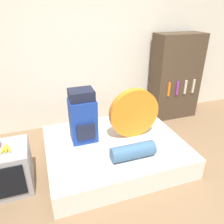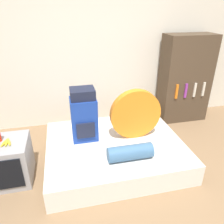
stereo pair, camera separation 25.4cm
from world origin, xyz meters
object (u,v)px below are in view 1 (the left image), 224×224
at_px(sleeping_roll, 133,151).
at_px(bookshelf, 175,77).
at_px(backpack, 83,117).
at_px(tent_bag, 134,113).
at_px(television, 5,169).

xyz_separation_m(sleeping_roll, bookshelf, (1.42, 1.35, 0.38)).
xyz_separation_m(backpack, tent_bag, (0.68, -0.11, -0.00)).
height_order(tent_bag, television, tent_bag).
bearing_deg(sleeping_roll, television, 168.16).
distance_m(tent_bag, sleeping_roll, 0.58).
distance_m(sleeping_roll, television, 1.49).
bearing_deg(television, backpack, 15.95).
bearing_deg(bookshelf, television, -160.04).
height_order(backpack, television, backpack).
bearing_deg(tent_bag, bookshelf, 35.90).
height_order(backpack, tent_bag, backpack).
bearing_deg(sleeping_roll, backpack, 128.63).
distance_m(tent_bag, bookshelf, 1.50).
bearing_deg(tent_bag, sleeping_roll, -114.01).
bearing_deg(television, tent_bag, 5.75).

